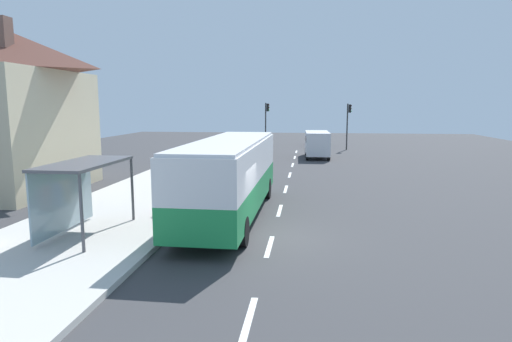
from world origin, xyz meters
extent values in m
cube|color=#38383A|center=(0.00, 14.00, -0.02)|extent=(56.00, 92.00, 0.04)
cube|color=beige|center=(-6.40, 2.00, 0.09)|extent=(6.20, 30.00, 0.18)
cube|color=silver|center=(0.25, -6.00, 0.01)|extent=(0.16, 2.20, 0.01)
cube|color=silver|center=(0.25, -1.00, 0.01)|extent=(0.16, 2.20, 0.01)
cube|color=silver|center=(0.25, 4.00, 0.01)|extent=(0.16, 2.20, 0.01)
cube|color=silver|center=(0.25, 9.00, 0.01)|extent=(0.16, 2.20, 0.01)
cube|color=silver|center=(0.25, 14.00, 0.01)|extent=(0.16, 2.20, 0.01)
cube|color=silver|center=(0.25, 19.00, 0.01)|extent=(0.16, 2.20, 0.01)
cube|color=silver|center=(0.25, 24.00, 0.01)|extent=(0.16, 2.20, 0.01)
cube|color=silver|center=(0.25, 29.00, 0.01)|extent=(0.16, 2.20, 0.01)
cube|color=#1E8C47|center=(-1.70, 2.63, 1.07)|extent=(2.62, 11.03, 1.15)
cube|color=silver|center=(-1.70, 2.63, 2.38)|extent=(2.62, 11.03, 1.45)
cube|color=silver|center=(-1.70, 2.63, 3.15)|extent=(2.49, 10.80, 0.12)
cube|color=black|center=(-1.64, 8.08, 2.30)|extent=(2.30, 0.14, 1.22)
cube|color=black|center=(-2.92, 2.14, 2.30)|extent=(0.17, 8.58, 1.10)
cylinder|color=black|center=(-2.79, 6.54, 0.50)|extent=(0.29, 1.00, 1.00)
cylinder|color=black|center=(-0.53, 6.52, 0.50)|extent=(0.29, 1.00, 1.00)
cylinder|color=black|center=(-2.87, -1.06, 0.50)|extent=(0.29, 1.00, 1.00)
cylinder|color=black|center=(-0.61, -1.08, 0.50)|extent=(0.29, 1.00, 1.00)
cube|color=silver|center=(2.20, 24.18, 1.32)|extent=(2.16, 5.26, 1.96)
cube|color=black|center=(2.20, 24.18, 1.66)|extent=(2.14, 3.18, 0.44)
cylinder|color=black|center=(3.16, 22.21, 0.34)|extent=(0.24, 0.69, 0.68)
cylinder|color=black|center=(1.36, 22.15, 0.34)|extent=(0.24, 0.69, 0.68)
cylinder|color=black|center=(3.04, 26.20, 0.34)|extent=(0.24, 0.69, 0.68)
cylinder|color=black|center=(1.24, 26.15, 0.34)|extent=(0.24, 0.69, 0.68)
cube|color=navy|center=(2.30, 36.06, 0.62)|extent=(2.01, 4.48, 0.60)
cube|color=black|center=(2.31, 35.86, 1.22)|extent=(1.70, 2.45, 0.60)
cylinder|color=black|center=(1.41, 37.52, 0.32)|extent=(0.23, 0.65, 0.64)
cylinder|color=black|center=(3.05, 37.60, 0.32)|extent=(0.23, 0.65, 0.64)
cylinder|color=black|center=(1.55, 34.53, 0.32)|extent=(0.23, 0.65, 0.64)
cylinder|color=black|center=(3.19, 34.61, 0.32)|extent=(0.23, 0.65, 0.64)
cylinder|color=red|center=(-4.20, 2.30, 0.66)|extent=(0.52, 0.52, 0.95)
cylinder|color=blue|center=(-4.20, 3.00, 0.66)|extent=(0.52, 0.52, 0.95)
cylinder|color=orange|center=(-4.20, 3.70, 0.66)|extent=(0.52, 0.52, 0.95)
cylinder|color=#2D2D2D|center=(5.40, 31.58, 2.39)|extent=(0.14, 0.14, 4.78)
cube|color=black|center=(5.62, 31.58, 4.28)|extent=(0.24, 0.28, 0.84)
sphere|color=#360606|center=(5.74, 31.58, 4.56)|extent=(0.16, 0.16, 0.16)
sphere|color=#3C2C03|center=(5.74, 31.58, 4.28)|extent=(0.16, 0.16, 0.16)
sphere|color=green|center=(5.74, 31.58, 4.00)|extent=(0.16, 0.16, 0.16)
cylinder|color=#2D2D2D|center=(-3.20, 32.38, 2.44)|extent=(0.14, 0.14, 4.89)
cube|color=black|center=(-2.98, 32.38, 4.39)|extent=(0.24, 0.28, 0.84)
sphere|color=#360606|center=(-2.86, 32.38, 4.67)|extent=(0.16, 0.16, 0.16)
sphere|color=#3C2C03|center=(-2.86, 32.38, 4.39)|extent=(0.16, 0.16, 0.16)
sphere|color=green|center=(-2.86, 32.38, 4.11)|extent=(0.16, 0.16, 0.16)
cube|color=brown|center=(-13.36, 5.48, 8.08)|extent=(0.70, 0.70, 1.50)
cube|color=#4C4C51|center=(-6.10, -0.83, 2.63)|extent=(1.80, 4.00, 0.10)
cube|color=#8CA5B2|center=(-6.95, -0.83, 1.43)|extent=(0.06, 3.80, 2.30)
cylinder|color=#4C4C51|center=(-5.25, -2.73, 1.40)|extent=(0.10, 0.10, 2.44)
cylinder|color=#4C4C51|center=(-5.25, 1.07, 1.40)|extent=(0.10, 0.10, 2.44)
camera|label=1|loc=(1.47, -14.72, 4.58)|focal=30.61mm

